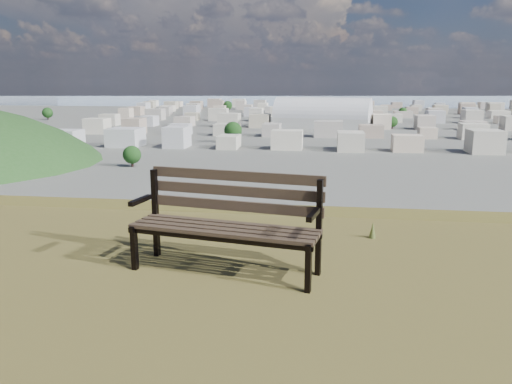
# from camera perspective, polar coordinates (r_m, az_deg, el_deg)

# --- Properties ---
(park_bench) EXTENTS (1.74, 0.83, 0.87)m
(park_bench) POSITION_cam_1_polar(r_m,az_deg,el_deg) (4.45, -3.22, -2.81)
(park_bench) COLOR #423126
(park_bench) RESTS_ON hilltop_mesa
(arena) EXTENTS (59.60, 33.85, 23.70)m
(arena) POSITION_cam_1_polar(r_m,az_deg,el_deg) (303.84, 7.61, 8.33)
(arena) COLOR silver
(arena) RESTS_ON ground
(city_blocks) EXTENTS (395.00, 361.00, 7.00)m
(city_blocks) POSITION_cam_1_polar(r_m,az_deg,el_deg) (397.25, 7.85, 8.95)
(city_blocks) COLOR beige
(city_blocks) RESTS_ON ground
(city_trees) EXTENTS (406.52, 387.20, 9.98)m
(city_trees) POSITION_cam_1_polar(r_m,az_deg,el_deg) (323.11, 3.03, 8.52)
(city_trees) COLOR black
(city_trees) RESTS_ON ground
(bay_water) EXTENTS (2400.00, 700.00, 0.12)m
(bay_water) POSITION_cam_1_polar(r_m,az_deg,el_deg) (902.52, 8.05, 10.60)
(bay_water) COLOR #889CAD
(bay_water) RESTS_ON ground
(far_hills) EXTENTS (2050.00, 340.00, 60.00)m
(far_hills) POSITION_cam_1_polar(r_m,az_deg,el_deg) (1406.46, 5.61, 12.30)
(far_hills) COLOR #A4B4CC
(far_hills) RESTS_ON ground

